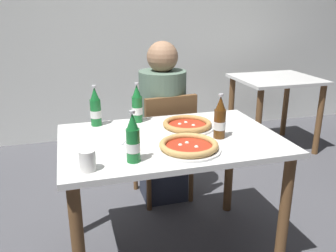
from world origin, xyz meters
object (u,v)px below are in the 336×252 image
at_px(beer_bottle_left, 133,141).
at_px(napkin_with_cutlery, 130,139).
at_px(dining_table_main, 170,156).
at_px(beer_bottle_extra, 220,120).
at_px(diner_seated, 163,127).
at_px(beer_bottle_center, 137,106).
at_px(dining_table_background, 275,93).
at_px(pizza_margherita_near, 187,125).
at_px(paper_cup, 88,161).
at_px(chair_behind_table, 166,142).
at_px(beer_bottle_right, 96,109).
at_px(pizza_marinara_far, 189,146).

distance_m(beer_bottle_left, napkin_with_cutlery, 0.30).
relative_size(dining_table_main, beer_bottle_extra, 4.86).
height_order(diner_seated, beer_bottle_center, diner_seated).
relative_size(dining_table_main, dining_table_background, 1.50).
xyz_separation_m(pizza_margherita_near, paper_cup, (-0.60, -0.42, 0.03)).
distance_m(chair_behind_table, napkin_with_cutlery, 0.74).
relative_size(diner_seated, paper_cup, 12.73).
height_order(beer_bottle_right, paper_cup, beer_bottle_right).
xyz_separation_m(dining_table_background, beer_bottle_center, (-1.63, -1.02, 0.26)).
xyz_separation_m(dining_table_main, paper_cup, (-0.47, -0.30, 0.16)).
bearing_deg(diner_seated, dining_table_background, 26.40).
bearing_deg(diner_seated, beer_bottle_left, -113.12).
bearing_deg(beer_bottle_center, paper_cup, -119.16).
distance_m(dining_table_background, beer_bottle_extra, 1.92).
xyz_separation_m(beer_bottle_extra, napkin_with_cutlery, (-0.48, 0.11, -0.10)).
bearing_deg(pizza_margherita_near, beer_bottle_left, -136.34).
height_order(napkin_with_cutlery, paper_cup, paper_cup).
height_order(chair_behind_table, pizza_margherita_near, chair_behind_table).
relative_size(dining_table_main, pizza_marinara_far, 3.69).
relative_size(chair_behind_table, beer_bottle_right, 3.44).
distance_m(dining_table_main, beer_bottle_right, 0.54).
height_order(pizza_margherita_near, beer_bottle_extra, beer_bottle_extra).
xyz_separation_m(dining_table_main, dining_table_background, (1.51, 1.34, -0.04)).
distance_m(dining_table_main, pizza_margherita_near, 0.23).
bearing_deg(diner_seated, dining_table_main, -101.61).
distance_m(chair_behind_table, dining_table_background, 1.56).
relative_size(pizza_margherita_near, beer_bottle_center, 1.27).
bearing_deg(beer_bottle_left, dining_table_background, 42.13).
bearing_deg(beer_bottle_right, dining_table_main, -41.27).
bearing_deg(beer_bottle_center, pizza_margherita_near, -38.84).
xyz_separation_m(pizza_margherita_near, beer_bottle_left, (-0.39, -0.38, 0.08)).
bearing_deg(beer_bottle_right, paper_cup, -98.64).
height_order(beer_bottle_left, beer_bottle_right, same).
height_order(diner_seated, beer_bottle_left, diner_seated).
height_order(diner_seated, beer_bottle_right, diner_seated).
relative_size(pizza_margherita_near, beer_bottle_extra, 1.27).
xyz_separation_m(dining_table_main, diner_seated, (0.14, 0.66, -0.05)).
relative_size(beer_bottle_extra, paper_cup, 2.60).
height_order(beer_bottle_center, napkin_with_cutlery, beer_bottle_center).
bearing_deg(diner_seated, napkin_with_cutlery, -119.53).
relative_size(dining_table_background, beer_bottle_extra, 3.24).
relative_size(beer_bottle_left, beer_bottle_center, 1.00).
distance_m(diner_seated, beer_bottle_left, 1.03).
relative_size(diner_seated, beer_bottle_extra, 4.89).
height_order(chair_behind_table, beer_bottle_extra, beer_bottle_extra).
bearing_deg(beer_bottle_extra, beer_bottle_center, 132.87).
distance_m(dining_table_background, beer_bottle_left, 2.40).
bearing_deg(beer_bottle_left, pizza_marinara_far, 10.95).
bearing_deg(paper_cup, beer_bottle_center, 60.84).
xyz_separation_m(dining_table_main, beer_bottle_left, (-0.26, -0.26, 0.22)).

